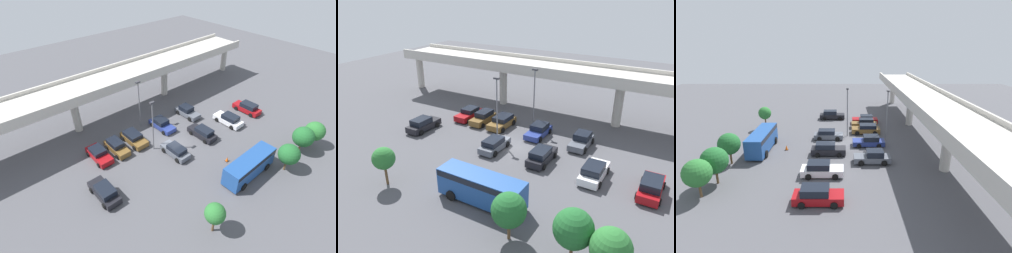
# 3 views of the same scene
# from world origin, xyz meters

# --- Properties ---
(ground_plane) EXTENTS (112.43, 112.43, 0.00)m
(ground_plane) POSITION_xyz_m (0.00, 0.00, 0.00)
(ground_plane) COLOR #4C4C51
(highway_overpass) EXTENTS (53.64, 6.62, 7.38)m
(highway_overpass) POSITION_xyz_m (0.00, 12.44, 6.11)
(highway_overpass) COLOR #BCB7AD
(highway_overpass) RESTS_ON ground_plane
(parked_car_0) EXTENTS (2.09, 4.70, 1.68)m
(parked_car_0) POSITION_xyz_m (-12.40, -1.62, 0.79)
(parked_car_0) COLOR black
(parked_car_0) RESTS_ON ground_plane
(parked_car_1) EXTENTS (1.97, 4.36, 1.63)m
(parked_car_1) POSITION_xyz_m (-7.03, 4.32, 0.77)
(parked_car_1) COLOR brown
(parked_car_1) RESTS_ON ground_plane
(parked_car_2) EXTENTS (2.25, 4.54, 1.53)m
(parked_car_2) POSITION_xyz_m (-4.10, 4.36, 0.75)
(parked_car_2) COLOR brown
(parked_car_2) RESTS_ON ground_plane
(parked_car_3) EXTENTS (2.02, 4.37, 1.50)m
(parked_car_3) POSITION_xyz_m (-1.45, -1.69, 0.72)
(parked_car_3) COLOR #515660
(parked_car_3) RESTS_ON ground_plane
(parked_car_4) EXTENTS (2.15, 4.52, 1.53)m
(parked_car_4) POSITION_xyz_m (1.24, 4.35, 0.71)
(parked_car_4) COLOR navy
(parked_car_4) RESTS_ON ground_plane
(parked_car_5) EXTENTS (2.03, 4.52, 1.61)m
(parked_car_5) POSITION_xyz_m (4.30, -1.41, 0.76)
(parked_car_5) COLOR black
(parked_car_5) RESTS_ON ground_plane
(parked_car_6) EXTENTS (2.09, 4.49, 1.64)m
(parked_car_6) POSITION_xyz_m (6.77, 4.30, 0.75)
(parked_car_6) COLOR #515660
(parked_car_6) RESTS_ON ground_plane
(parked_car_7) EXTENTS (2.19, 4.72, 1.63)m
(parked_car_7) POSITION_xyz_m (10.04, -1.78, 0.77)
(parked_car_7) COLOR silver
(parked_car_7) RESTS_ON ground_plane
(parked_car_8) EXTENTS (2.12, 4.72, 1.67)m
(parked_car_8) POSITION_xyz_m (15.24, -1.71, 0.79)
(parked_car_8) COLOR maroon
(parked_car_8) RESTS_ON ground_plane
(parked_car_9) EXTENTS (2.11, 4.56, 1.52)m
(parked_car_9) POSITION_xyz_m (-9.64, 4.61, 0.71)
(parked_car_9) COLOR maroon
(parked_car_9) RESTS_ON ground_plane
(shuttle_bus) EXTENTS (7.95, 2.55, 2.73)m
(shuttle_bus) POSITION_xyz_m (2.81, -10.43, 1.63)
(shuttle_bus) COLOR #1E478C
(shuttle_bus) RESTS_ON ground_plane
(lamp_post_near_aisle) EXTENTS (0.70, 0.35, 7.66)m
(lamp_post_near_aisle) POSITION_xyz_m (-0.84, 7.06, 4.51)
(lamp_post_near_aisle) COLOR slate
(lamp_post_near_aisle) RESTS_ON ground_plane
(lamp_post_mid_lot) EXTENTS (0.70, 0.35, 7.63)m
(lamp_post_mid_lot) POSITION_xyz_m (-2.91, 1.26, 4.49)
(lamp_post_mid_lot) COLOR slate
(lamp_post_mid_lot) RESTS_ON ground_plane
(tree_front_left) EXTENTS (2.11, 2.11, 3.82)m
(tree_front_left) POSITION_xyz_m (-6.49, -12.65, 2.75)
(tree_front_left) COLOR brown
(tree_front_left) RESTS_ON ground_plane
(tree_front_centre) EXTENTS (2.64, 2.64, 3.93)m
(tree_front_centre) POSITION_xyz_m (7.06, -13.05, 2.60)
(tree_front_centre) COLOR brown
(tree_front_centre) RESTS_ON ground_plane
(tree_front_right) EXTENTS (2.79, 2.79, 4.05)m
(tree_front_right) POSITION_xyz_m (11.73, -12.60, 2.64)
(tree_front_right) COLOR brown
(tree_front_right) RESTS_ON ground_plane
(tree_front_far_right) EXTENTS (2.68, 2.68, 3.91)m
(tree_front_far_right) POSITION_xyz_m (14.30, -13.02, 2.56)
(tree_front_far_right) COLOR brown
(tree_front_far_right) RESTS_ON ground_plane
(traffic_cone) EXTENTS (0.44, 0.44, 0.70)m
(traffic_cone) POSITION_xyz_m (2.80, -7.21, 0.33)
(traffic_cone) COLOR black
(traffic_cone) RESTS_ON ground_plane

